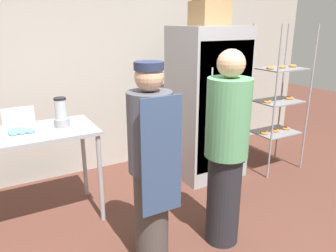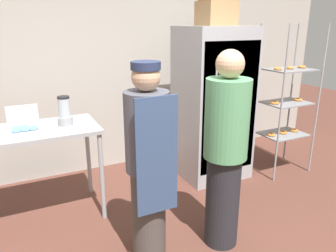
{
  "view_description": "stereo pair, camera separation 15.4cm",
  "coord_description": "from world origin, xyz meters",
  "px_view_note": "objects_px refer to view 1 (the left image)",
  "views": [
    {
      "loc": [
        -1.44,
        -1.64,
        1.85
      ],
      "look_at": [
        -0.12,
        0.7,
        1.0
      ],
      "focal_mm": 35.0,
      "sensor_mm": 36.0,
      "label": 1
    },
    {
      "loc": [
        -1.3,
        -1.71,
        1.85
      ],
      "look_at": [
        -0.12,
        0.7,
        1.0
      ],
      "focal_mm": 35.0,
      "sensor_mm": 36.0,
      "label": 2
    }
  ],
  "objects_px": {
    "blender_pitcher": "(61,114)",
    "person_customer": "(226,151)",
    "refrigerator": "(207,103)",
    "cardboard_storage_box": "(210,13)",
    "person_baker": "(151,163)",
    "baking_rack": "(278,101)",
    "donut_box": "(21,132)"
  },
  "relations": [
    {
      "from": "donut_box",
      "to": "person_customer",
      "type": "relative_size",
      "value": 0.16
    },
    {
      "from": "refrigerator",
      "to": "person_customer",
      "type": "height_order",
      "value": "refrigerator"
    },
    {
      "from": "donut_box",
      "to": "person_baker",
      "type": "xyz_separation_m",
      "value": [
        0.81,
        -0.84,
        -0.13
      ]
    },
    {
      "from": "donut_box",
      "to": "baking_rack",
      "type": "bearing_deg",
      "value": -1.08
    },
    {
      "from": "refrigerator",
      "to": "person_baker",
      "type": "height_order",
      "value": "refrigerator"
    },
    {
      "from": "refrigerator",
      "to": "cardboard_storage_box",
      "type": "relative_size",
      "value": 4.71
    },
    {
      "from": "blender_pitcher",
      "to": "person_customer",
      "type": "xyz_separation_m",
      "value": [
        1.07,
        -1.1,
        -0.19
      ]
    },
    {
      "from": "refrigerator",
      "to": "blender_pitcher",
      "type": "bearing_deg",
      "value": -176.39
    },
    {
      "from": "refrigerator",
      "to": "person_baker",
      "type": "distance_m",
      "value": 1.71
    },
    {
      "from": "blender_pitcher",
      "to": "person_customer",
      "type": "height_order",
      "value": "person_customer"
    },
    {
      "from": "cardboard_storage_box",
      "to": "person_customer",
      "type": "bearing_deg",
      "value": -119.41
    },
    {
      "from": "refrigerator",
      "to": "blender_pitcher",
      "type": "relative_size",
      "value": 6.54
    },
    {
      "from": "baking_rack",
      "to": "person_baker",
      "type": "bearing_deg",
      "value": -160.38
    },
    {
      "from": "donut_box",
      "to": "blender_pitcher",
      "type": "height_order",
      "value": "blender_pitcher"
    },
    {
      "from": "blender_pitcher",
      "to": "refrigerator",
      "type": "bearing_deg",
      "value": 3.61
    },
    {
      "from": "donut_box",
      "to": "person_customer",
      "type": "bearing_deg",
      "value": -33.64
    },
    {
      "from": "refrigerator",
      "to": "donut_box",
      "type": "bearing_deg",
      "value": -173.09
    },
    {
      "from": "refrigerator",
      "to": "cardboard_storage_box",
      "type": "distance_m",
      "value": 1.05
    },
    {
      "from": "donut_box",
      "to": "cardboard_storage_box",
      "type": "height_order",
      "value": "cardboard_storage_box"
    },
    {
      "from": "baking_rack",
      "to": "cardboard_storage_box",
      "type": "relative_size",
      "value": 4.77
    },
    {
      "from": "cardboard_storage_box",
      "to": "person_baker",
      "type": "height_order",
      "value": "cardboard_storage_box"
    },
    {
      "from": "blender_pitcher",
      "to": "person_baker",
      "type": "bearing_deg",
      "value": -66.01
    },
    {
      "from": "refrigerator",
      "to": "donut_box",
      "type": "height_order",
      "value": "refrigerator"
    },
    {
      "from": "refrigerator",
      "to": "donut_box",
      "type": "distance_m",
      "value": 2.13
    },
    {
      "from": "refrigerator",
      "to": "blender_pitcher",
      "type": "xyz_separation_m",
      "value": [
        -1.75,
        -0.11,
        0.13
      ]
    },
    {
      "from": "blender_pitcher",
      "to": "cardboard_storage_box",
      "type": "xyz_separation_m",
      "value": [
        1.8,
        0.2,
        0.91
      ]
    },
    {
      "from": "cardboard_storage_box",
      "to": "baking_rack",
      "type": "bearing_deg",
      "value": -25.85
    },
    {
      "from": "donut_box",
      "to": "blender_pitcher",
      "type": "xyz_separation_m",
      "value": [
        0.37,
        0.15,
        0.08
      ]
    },
    {
      "from": "donut_box",
      "to": "person_baker",
      "type": "distance_m",
      "value": 1.17
    },
    {
      "from": "baking_rack",
      "to": "cardboard_storage_box",
      "type": "distance_m",
      "value": 1.39
    },
    {
      "from": "baking_rack",
      "to": "person_baker",
      "type": "height_order",
      "value": "baking_rack"
    },
    {
      "from": "person_baker",
      "to": "baking_rack",
      "type": "bearing_deg",
      "value": 19.62
    }
  ]
}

